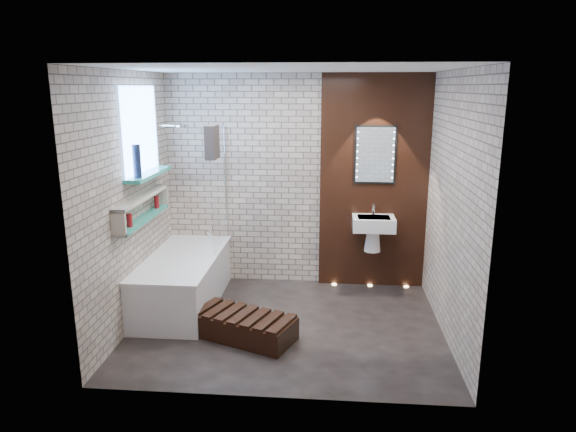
# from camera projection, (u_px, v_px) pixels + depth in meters

# --- Properties ---
(ground) EXTENTS (3.20, 3.20, 0.00)m
(ground) POSITION_uv_depth(u_px,v_px,m) (287.00, 325.00, 5.44)
(ground) COLOR black
(ground) RESTS_ON ground
(room_shell) EXTENTS (3.24, 3.20, 2.60)m
(room_shell) POSITION_uv_depth(u_px,v_px,m) (287.00, 205.00, 5.12)
(room_shell) COLOR gray
(room_shell) RESTS_ON ground
(walnut_panel) EXTENTS (1.30, 0.06, 2.60)m
(walnut_panel) POSITION_uv_depth(u_px,v_px,m) (374.00, 183.00, 6.27)
(walnut_panel) COLOR black
(walnut_panel) RESTS_ON ground
(clerestory_window) EXTENTS (0.18, 1.00, 0.94)m
(clerestory_window) POSITION_uv_depth(u_px,v_px,m) (141.00, 139.00, 5.44)
(clerestory_window) COLOR #7FADE0
(clerestory_window) RESTS_ON room_shell
(display_niche) EXTENTS (0.14, 1.30, 0.26)m
(display_niche) POSITION_uv_depth(u_px,v_px,m) (143.00, 208.00, 5.42)
(display_niche) COLOR teal
(display_niche) RESTS_ON room_shell
(bathtub) EXTENTS (0.79, 1.74, 0.70)m
(bathtub) POSITION_uv_depth(u_px,v_px,m) (183.00, 280.00, 5.90)
(bathtub) COLOR white
(bathtub) RESTS_ON ground
(bath_screen) EXTENTS (0.01, 0.78, 1.40)m
(bath_screen) POSITION_uv_depth(u_px,v_px,m) (219.00, 188.00, 6.06)
(bath_screen) COLOR white
(bath_screen) RESTS_ON bathtub
(towel) EXTENTS (0.11, 0.28, 0.37)m
(towel) POSITION_uv_depth(u_px,v_px,m) (212.00, 142.00, 5.64)
(towel) COLOR #282320
(towel) RESTS_ON bath_screen
(shower_head) EXTENTS (0.18, 0.18, 0.02)m
(shower_head) POSITION_uv_depth(u_px,v_px,m) (182.00, 126.00, 5.98)
(shower_head) COLOR silver
(shower_head) RESTS_ON room_shell
(washbasin) EXTENTS (0.50, 0.36, 0.58)m
(washbasin) POSITION_uv_depth(u_px,v_px,m) (373.00, 228.00, 6.21)
(washbasin) COLOR white
(washbasin) RESTS_ON walnut_panel
(led_mirror) EXTENTS (0.50, 0.02, 0.70)m
(led_mirror) POSITION_uv_depth(u_px,v_px,m) (375.00, 155.00, 6.15)
(led_mirror) COLOR black
(led_mirror) RESTS_ON walnut_panel
(walnut_step) EXTENTS (1.12, 0.81, 0.23)m
(walnut_step) POSITION_uv_depth(u_px,v_px,m) (243.00, 327.00, 5.16)
(walnut_step) COLOR black
(walnut_step) RESTS_ON ground
(niche_bottles) EXTENTS (0.06, 0.87, 0.14)m
(niche_bottles) POSITION_uv_depth(u_px,v_px,m) (144.00, 210.00, 5.47)
(niche_bottles) COLOR maroon
(niche_bottles) RESTS_ON display_niche
(sill_vases) EXTENTS (0.08, 0.08, 0.33)m
(sill_vases) POSITION_uv_depth(u_px,v_px,m) (137.00, 161.00, 5.15)
(sill_vases) COLOR #141E37
(sill_vases) RESTS_ON clerestory_window
(floor_uplights) EXTENTS (0.96, 0.06, 0.01)m
(floor_uplights) POSITION_uv_depth(u_px,v_px,m) (370.00, 285.00, 6.52)
(floor_uplights) COLOR #FFD899
(floor_uplights) RESTS_ON ground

